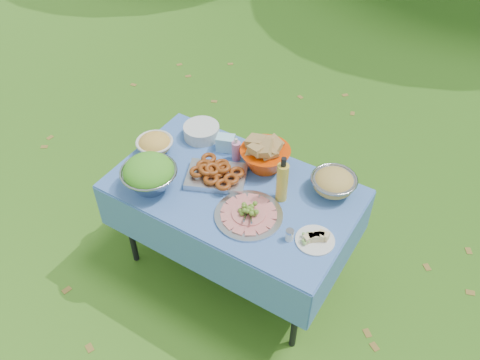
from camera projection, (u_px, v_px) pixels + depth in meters
name	position (u px, v px, depth m)	size (l,w,h in m)	color
ground	(235.00, 265.00, 3.56)	(80.00, 80.00, 0.00)	#143A0A
picnic_table	(234.00, 229.00, 3.30)	(1.46, 0.86, 0.76)	#79A6E9
salad_bowl	(149.00, 174.00, 2.96)	(0.33, 0.33, 0.22)	#9B9CA4
pasta_bowl_white	(155.00, 144.00, 3.23)	(0.23, 0.23, 0.13)	silver
plate_stack	(202.00, 131.00, 3.35)	(0.24, 0.24, 0.09)	silver
wipes_box	(226.00, 143.00, 3.25)	(0.11, 0.08, 0.10)	#9ADAEF
sanitizer_bottle	(236.00, 149.00, 3.17)	(0.06, 0.06, 0.16)	pink
bread_bowl	(265.00, 154.00, 3.10)	(0.31, 0.31, 0.21)	#D93902
pasta_bowl_steel	(334.00, 182.00, 2.96)	(0.27, 0.27, 0.14)	#9B9CA4
fried_tray	(216.00, 174.00, 3.06)	(0.35, 0.25, 0.08)	#B4B4B8
charcuterie_platter	(249.00, 211.00, 2.84)	(0.39, 0.39, 0.09)	#B4B7BC
oil_bottle	(282.00, 179.00, 2.86)	(0.07, 0.07, 0.31)	gold
cheese_plate	(315.00, 237.00, 2.72)	(0.22, 0.22, 0.06)	silver
shaker	(290.00, 235.00, 2.72)	(0.05, 0.05, 0.07)	silver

